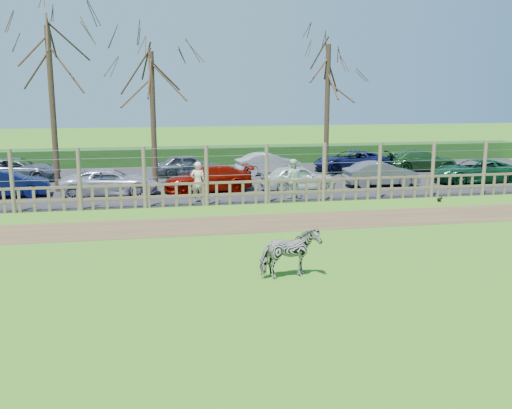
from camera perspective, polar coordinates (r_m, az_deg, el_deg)
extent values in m
plane|color=#61A026|center=(15.89, -1.85, -5.78)|extent=(120.00, 120.00, 0.00)
cube|color=brown|center=(20.19, -3.86, -2.05)|extent=(34.00, 2.80, 0.01)
cube|color=#232326|center=(29.96, -6.22, 2.35)|extent=(44.00, 13.00, 0.04)
cube|color=#1E4716|center=(36.81, -7.14, 4.84)|extent=(46.00, 2.00, 1.10)
cube|color=brown|center=(23.51, -4.93, 0.95)|extent=(30.00, 0.06, 0.10)
cube|color=brown|center=(23.42, -4.95, 2.16)|extent=(30.00, 0.06, 0.10)
cylinder|color=brown|center=(23.82, -23.22, 2.16)|extent=(0.16, 0.16, 2.50)
cylinder|color=brown|center=(23.41, -17.23, 2.42)|extent=(0.16, 0.16, 2.50)
cylinder|color=brown|center=(23.26, -11.10, 2.67)|extent=(0.16, 0.16, 2.50)
cylinder|color=brown|center=(23.38, -4.96, 2.88)|extent=(0.16, 0.16, 2.50)
cylinder|color=brown|center=(23.76, 1.06, 3.06)|extent=(0.16, 0.16, 2.50)
cylinder|color=brown|center=(24.39, 6.82, 3.20)|extent=(0.16, 0.16, 2.50)
cylinder|color=brown|center=(25.26, 12.24, 3.30)|extent=(0.16, 0.16, 2.50)
cylinder|color=brown|center=(26.34, 17.27, 3.37)|extent=(0.16, 0.16, 2.50)
cylinder|color=brown|center=(27.60, 21.86, 3.41)|extent=(0.16, 0.16, 2.50)
cylinder|color=gray|center=(23.38, -4.96, 2.88)|extent=(30.00, 0.02, 0.02)
cylinder|color=gray|center=(23.32, -4.98, 3.86)|extent=(30.00, 0.02, 0.02)
cylinder|color=gray|center=(23.27, -4.99, 4.83)|extent=(30.00, 0.02, 0.02)
cylinder|color=gray|center=(23.23, -5.01, 5.69)|extent=(30.00, 0.02, 0.02)
cylinder|color=#3D2B1E|center=(27.83, -19.65, 8.80)|extent=(0.26, 0.26, 7.50)
cylinder|color=#3D2B1E|center=(28.54, -10.24, 8.32)|extent=(0.26, 0.26, 6.50)
cylinder|color=#3D2B1E|center=(30.50, 7.11, 9.07)|extent=(0.26, 0.26, 7.00)
imported|color=gray|center=(14.45, 3.41, -4.89)|extent=(1.62, 0.96, 1.28)
imported|color=beige|center=(23.99, -5.82, 2.25)|extent=(0.72, 0.58, 1.72)
imported|color=silver|center=(24.84, 3.64, 2.60)|extent=(0.94, 0.79, 1.72)
sphere|color=black|center=(25.57, 17.84, 0.47)|extent=(0.18, 0.18, 0.18)
sphere|color=black|center=(25.61, 18.06, 0.61)|extent=(0.09, 0.09, 0.09)
imported|color=#0A1044|center=(27.39, -23.75, 1.92)|extent=(3.75, 1.61, 1.20)
imported|color=#B7B1CA|center=(26.32, -14.37, 2.18)|extent=(4.34, 2.03, 1.20)
imported|color=#8C0D03|center=(26.66, -4.81, 2.61)|extent=(4.26, 2.03, 1.20)
imported|color=silver|center=(26.87, 4.25, 2.69)|extent=(3.65, 1.76, 1.20)
imported|color=slate|center=(28.70, 12.38, 3.01)|extent=(3.65, 1.29, 1.20)
imported|color=#0F4826|center=(31.03, 21.09, 3.12)|extent=(4.49, 2.39, 1.20)
imported|color=slate|center=(32.11, -22.80, 3.25)|extent=(4.44, 2.26, 1.20)
imported|color=slate|center=(31.51, -6.79, 3.92)|extent=(3.54, 1.47, 1.20)
imported|color=silver|center=(32.04, 1.24, 4.12)|extent=(3.77, 1.72, 1.20)
imported|color=#121646|center=(33.70, 9.45, 4.33)|extent=(4.36, 2.09, 1.20)
imported|color=#224F25|center=(34.87, 16.25, 4.26)|extent=(4.31, 2.18, 1.20)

